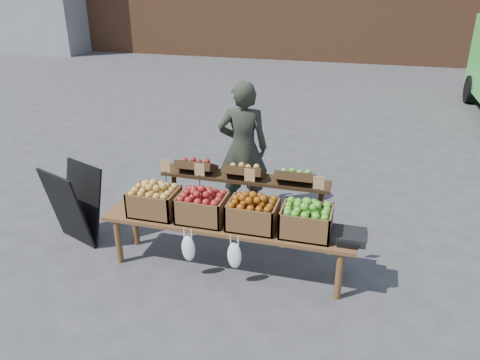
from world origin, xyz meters
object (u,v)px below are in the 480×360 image
(chalkboard_sign, at_px, (75,205))
(crate_green_apples, at_px, (306,221))
(back_table, at_px, (245,198))
(display_bench, at_px, (228,246))
(crate_red_apples, at_px, (253,214))
(vendor, at_px, (243,148))
(crate_golden_apples, at_px, (154,202))
(crate_russet_pears, at_px, (202,208))
(weighing_scale, at_px, (349,236))

(chalkboard_sign, height_order, crate_green_apples, chalkboard_sign)
(back_table, distance_m, display_bench, 0.76)
(display_bench, relative_size, crate_red_apples, 5.40)
(vendor, bearing_deg, crate_red_apples, 96.18)
(display_bench, bearing_deg, crate_green_apples, 0.00)
(crate_golden_apples, bearing_deg, display_bench, 0.00)
(chalkboard_sign, height_order, crate_russet_pears, chalkboard_sign)
(crate_red_apples, relative_size, crate_green_apples, 1.00)
(crate_golden_apples, xyz_separation_m, crate_red_apples, (1.10, 0.00, 0.00))
(chalkboard_sign, height_order, weighing_scale, chalkboard_sign)
(weighing_scale, bearing_deg, crate_green_apples, 180.00)
(crate_red_apples, distance_m, crate_green_apples, 0.55)
(crate_red_apples, bearing_deg, back_table, 111.16)
(crate_golden_apples, height_order, crate_green_apples, same)
(weighing_scale, bearing_deg, crate_russet_pears, 180.00)
(back_table, relative_size, crate_green_apples, 4.20)
(chalkboard_sign, bearing_deg, crate_golden_apples, 16.73)
(crate_red_apples, bearing_deg, weighing_scale, 0.00)
(chalkboard_sign, relative_size, crate_red_apples, 1.91)
(back_table, height_order, crate_green_apples, back_table)
(crate_golden_apples, relative_size, crate_russet_pears, 1.00)
(display_bench, bearing_deg, crate_golden_apples, 180.00)
(crate_green_apples, relative_size, weighing_scale, 1.47)
(crate_russet_pears, bearing_deg, vendor, 87.35)
(chalkboard_sign, height_order, back_table, back_table)
(chalkboard_sign, distance_m, display_bench, 1.92)
(crate_russet_pears, distance_m, crate_green_apples, 1.10)
(chalkboard_sign, bearing_deg, display_bench, 18.81)
(back_table, bearing_deg, crate_golden_apples, -138.76)
(crate_golden_apples, height_order, crate_red_apples, same)
(vendor, relative_size, weighing_scale, 5.22)
(chalkboard_sign, relative_size, display_bench, 0.35)
(back_table, bearing_deg, crate_russet_pears, -110.65)
(back_table, bearing_deg, weighing_scale, -29.87)
(display_bench, distance_m, crate_red_apples, 0.51)
(crate_golden_apples, bearing_deg, chalkboard_sign, 175.18)
(display_bench, xyz_separation_m, crate_red_apples, (0.28, 0.00, 0.42))
(crate_golden_apples, bearing_deg, weighing_scale, 0.00)
(back_table, distance_m, crate_golden_apples, 1.11)
(weighing_scale, bearing_deg, vendor, 136.12)
(display_bench, bearing_deg, weighing_scale, 0.00)
(crate_green_apples, bearing_deg, weighing_scale, 0.00)
(crate_russet_pears, xyz_separation_m, crate_red_apples, (0.55, 0.00, 0.00))
(crate_golden_apples, bearing_deg, vendor, 66.35)
(display_bench, xyz_separation_m, weighing_scale, (1.25, 0.00, 0.33))
(vendor, xyz_separation_m, crate_red_apples, (0.49, -1.40, -0.18))
(crate_golden_apples, distance_m, crate_green_apples, 1.65)
(crate_golden_apples, distance_m, crate_russet_pears, 0.55)
(back_table, xyz_separation_m, display_bench, (0.00, -0.72, -0.24))
(chalkboard_sign, bearing_deg, vendor, 59.21)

